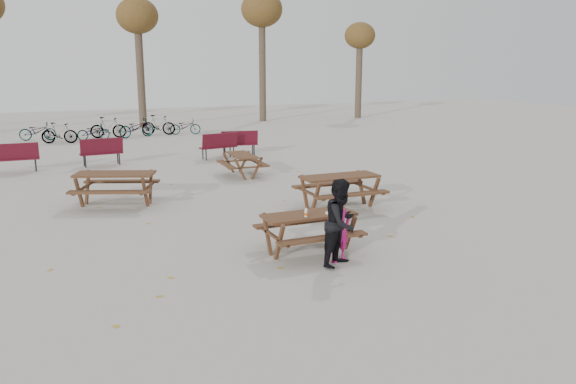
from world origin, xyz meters
name	(u,v)px	position (x,y,z in m)	size (l,w,h in m)	color
ground	(309,252)	(0.00, 0.00, 0.00)	(80.00, 80.00, 0.00)	gray
main_picnic_table	(309,223)	(0.00, 0.00, 0.59)	(1.80, 1.45, 0.78)	#341F13
food_tray	(331,213)	(0.38, -0.18, 0.79)	(0.18, 0.11, 0.04)	white
bread_roll	(331,211)	(0.38, -0.18, 0.83)	(0.14, 0.06, 0.05)	tan
soda_bottle	(306,213)	(-0.15, -0.19, 0.85)	(0.07, 0.07, 0.17)	silver
child	(340,229)	(0.29, -0.71, 0.62)	(0.45, 0.30, 1.24)	#BC176E
adult	(341,223)	(0.21, -0.90, 0.80)	(0.78, 0.61, 1.61)	black
picnic_table_east	(339,192)	(2.24, 2.82, 0.43)	(1.99, 1.60, 0.86)	#341F13
picnic_table_north	(116,189)	(-2.95, 5.45, 0.43)	(2.01, 1.62, 0.86)	#341F13
picnic_table_far	(242,165)	(1.42, 7.96, 0.36)	(1.68, 1.36, 0.72)	#341F13
park_bench_row	(149,149)	(-0.91, 11.87, 0.52)	(9.80, 1.15, 1.03)	#591120
bicycle_row	(114,129)	(-1.19, 20.09, 0.48)	(8.96, 2.55, 1.07)	black
tree_row	(134,20)	(0.90, 25.15, 6.19)	(32.17, 3.52, 8.26)	#382B21
fallen_leaves	(282,218)	(0.50, 2.50, 0.00)	(11.00, 11.00, 0.01)	#AA8528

